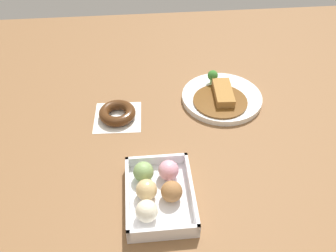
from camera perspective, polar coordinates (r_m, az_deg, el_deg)
ground_plane at (r=0.99m, az=4.65°, el=-1.93°), size 1.60×1.60×0.00m
curry_plate at (r=1.11m, az=8.63°, el=4.71°), size 0.25×0.25×0.06m
donut_box at (r=0.83m, az=-1.69°, el=-10.50°), size 0.21×0.16×0.06m
chocolate_ring_donut at (r=1.05m, az=-8.18°, el=2.02°), size 0.14×0.14×0.03m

